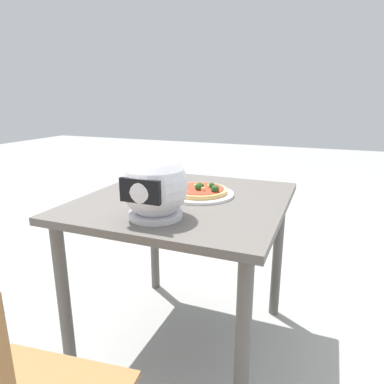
{
  "coord_description": "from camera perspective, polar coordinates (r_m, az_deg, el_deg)",
  "views": [
    {
      "loc": [
        -0.55,
        1.3,
        1.13
      ],
      "look_at": [
        -0.02,
        -0.03,
        0.74
      ],
      "focal_mm": 32.21,
      "sensor_mm": 36.0,
      "label": 1
    }
  ],
  "objects": [
    {
      "name": "pizza_plate",
      "position": [
        1.5,
        1.19,
        -0.33
      ],
      "size": [
        0.3,
        0.3,
        0.01
      ],
      "primitive_type": "cylinder",
      "color": "white",
      "rests_on": "dining_table"
    },
    {
      "name": "ground_plane",
      "position": [
        1.81,
        -1.08,
        -23.27
      ],
      "size": [
        14.0,
        14.0,
        0.0
      ],
      "primitive_type": "plane",
      "color": "#9E9E99"
    },
    {
      "name": "pizza",
      "position": [
        1.5,
        1.2,
        0.37
      ],
      "size": [
        0.24,
        0.24,
        0.05
      ],
      "color": "tan",
      "rests_on": "pizza_plate"
    },
    {
      "name": "motorcycle_helmet",
      "position": [
        1.21,
        -6.03,
        0.79
      ],
      "size": [
        0.23,
        0.23,
        0.23
      ],
      "color": "silver",
      "rests_on": "dining_table"
    },
    {
      "name": "dining_table",
      "position": [
        1.5,
        -1.2,
        -4.6
      ],
      "size": [
        0.84,
        0.88,
        0.72
      ],
      "color": "#5B5651",
      "rests_on": "ground"
    }
  ]
}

